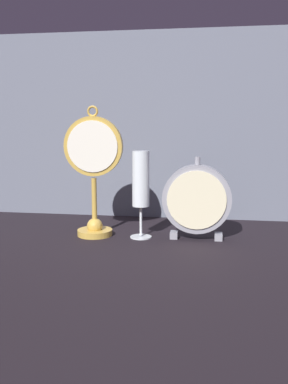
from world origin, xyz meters
TOP-DOWN VIEW (x-y plane):
  - ground_plane at (0.00, 0.00)m, footprint 4.00×4.00m
  - fabric_backdrop_drape at (0.00, 0.33)m, footprint 1.58×0.01m
  - pocket_watch_on_stand at (-0.13, 0.07)m, footprint 0.16×0.10m
  - mantel_clock_silver at (0.14, 0.07)m, footprint 0.18×0.04m
  - champagne_flute at (-0.01, 0.06)m, footprint 0.06×0.06m

SIDE VIEW (x-z plane):
  - ground_plane at x=0.00m, z-range 0.00..0.00m
  - mantel_clock_silver at x=0.14m, z-range 0.00..0.22m
  - champagne_flute at x=-0.01m, z-range 0.03..0.26m
  - pocket_watch_on_stand at x=-0.13m, z-range 0.00..0.35m
  - fabric_backdrop_drape at x=0.00m, z-range 0.00..0.59m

